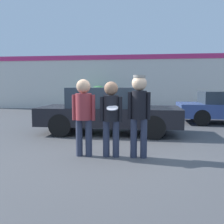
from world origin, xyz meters
TOP-DOWN VIEW (x-y plane):
  - ground_plane at (0.00, 0.00)m, footprint 56.00×56.00m
  - storefront_building at (0.00, 10.82)m, footprint 24.00×0.22m
  - person_left at (-0.70, -0.19)m, footprint 0.53×0.36m
  - person_middle_with_frisbee at (-0.08, -0.16)m, footprint 0.49×0.52m
  - person_right at (0.53, -0.14)m, footprint 0.49×0.33m
  - parked_car_near at (-0.54, 2.60)m, footprint 4.62×1.84m
  - shrub at (-2.26, 9.84)m, footprint 1.57×1.57m

SIDE VIEW (x-z plane):
  - ground_plane at x=0.00m, z-range 0.00..0.00m
  - parked_car_near at x=-0.54m, z-range 0.01..1.53m
  - shrub at x=-2.26m, z-range 0.00..1.57m
  - person_middle_with_frisbee at x=-0.08m, z-range 0.16..1.84m
  - person_left at x=-0.70m, z-range 0.17..1.91m
  - person_right at x=0.53m, z-range 0.20..2.02m
  - storefront_building at x=0.00m, z-range 0.03..3.59m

